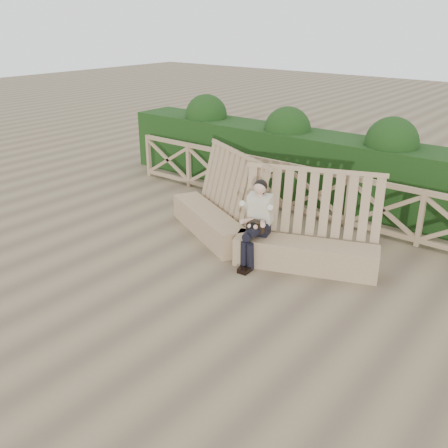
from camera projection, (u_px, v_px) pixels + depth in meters
The scene contains 5 objects.
ground at pixel (208, 283), 8.02m from camera, with size 60.00×60.00×0.00m, color brown.
bench at pixel (256, 228), 9.04m from camera, with size 4.58×1.72×1.62m.
woman at pixel (257, 219), 8.43m from camera, with size 0.50×0.90×1.46m.
guardrail at pixel (316, 194), 10.33m from camera, with size 10.10×0.09×1.10m.
hedge at pixel (343, 172), 11.12m from camera, with size 12.00×1.20×1.50m, color black.
Camera 1 is at (4.59, -5.34, 3.97)m, focal length 40.00 mm.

